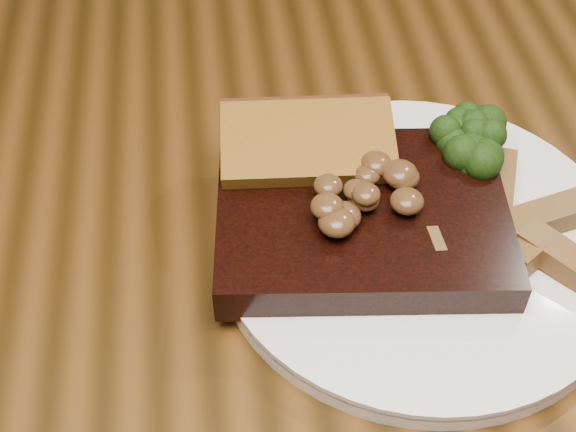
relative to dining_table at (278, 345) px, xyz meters
name	(u,v)px	position (x,y,z in m)	size (l,w,h in m)	color
dining_table	(278,345)	(0.00, 0.00, 0.00)	(1.60, 0.90, 0.75)	#4D2D0F
chair_far	(355,17)	(0.19, 0.65, -0.16)	(0.54, 0.54, 0.90)	black
plate	(418,242)	(0.10, 0.01, 0.10)	(0.27, 0.27, 0.01)	white
steak	(361,217)	(0.06, 0.01, 0.12)	(0.19, 0.14, 0.03)	black
steak_bone	(380,302)	(0.06, -0.05, 0.11)	(0.14, 0.01, 0.02)	beige
mushroom_pile	(365,188)	(0.06, 0.01, 0.15)	(0.06, 0.06, 0.03)	#4E3118
garlic_bread	(307,169)	(0.03, 0.06, 0.12)	(0.12, 0.06, 0.03)	olive
potato_wedges	(514,238)	(0.15, -0.01, 0.12)	(0.10, 0.10, 0.02)	brown
broccoli_cluster	(456,147)	(0.13, 0.07, 0.12)	(0.07, 0.07, 0.04)	#1C3D0D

